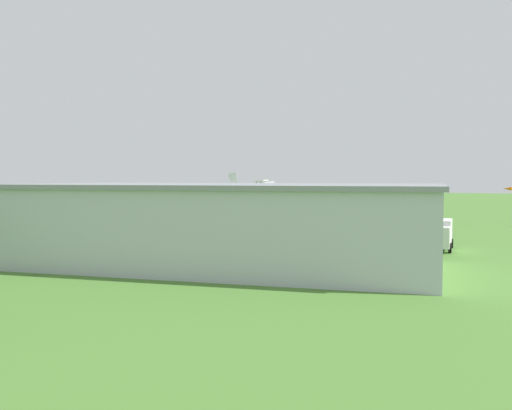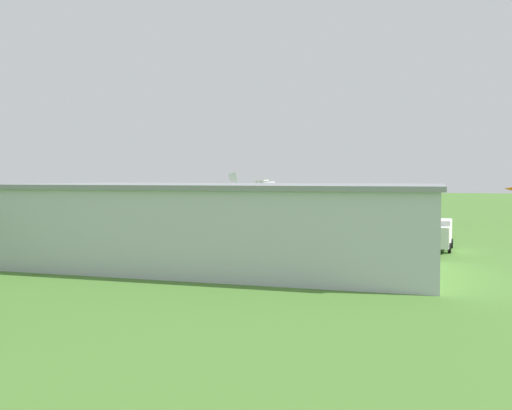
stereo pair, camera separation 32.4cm
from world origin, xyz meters
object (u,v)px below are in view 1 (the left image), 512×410
(person_crossing_taxiway, at_px, (321,234))
(biplane, at_px, (254,188))
(hangar, at_px, (229,225))
(person_near_hangar_door, at_px, (325,235))
(car_black, at_px, (132,234))
(truck_delivery_white, at_px, (439,234))
(car_red, at_px, (32,230))
(windsock, at_px, (508,191))
(car_blue, at_px, (85,231))

(person_crossing_taxiway, bearing_deg, biplane, -45.24)
(hangar, height_order, person_near_hangar_door, hangar)
(car_black, height_order, truck_delivery_white, truck_delivery_white)
(car_red, xyz_separation_m, windsock, (-55.34, -36.07, 4.21))
(truck_delivery_white, height_order, person_near_hangar_door, truck_delivery_white)
(car_black, relative_size, truck_delivery_white, 0.70)
(truck_delivery_white, bearing_deg, person_crossing_taxiway, -15.14)
(hangar, relative_size, car_blue, 7.27)
(truck_delivery_white, distance_m, person_crossing_taxiway, 13.11)
(truck_delivery_white, distance_m, windsock, 34.95)
(hangar, relative_size, person_crossing_taxiway, 19.82)
(car_blue, bearing_deg, car_black, 168.41)
(car_black, distance_m, car_red, 14.11)
(biplane, bearing_deg, person_crossing_taxiway, 134.76)
(person_crossing_taxiway, xyz_separation_m, windsock, (-21.36, -30.25, 4.20))
(truck_delivery_white, relative_size, windsock, 1.12)
(biplane, height_order, truck_delivery_white, biplane)
(hangar, height_order, car_black, hangar)
(truck_delivery_white, height_order, person_crossing_taxiway, truck_delivery_white)
(windsock, bearing_deg, person_crossing_taxiway, 54.78)
(truck_delivery_white, bearing_deg, hangar, 45.55)
(hangar, relative_size, person_near_hangar_door, 20.47)
(car_blue, height_order, windsock, windsock)
(car_red, height_order, windsock, windsock)
(hangar, height_order, car_blue, hangar)
(hangar, bearing_deg, car_red, -23.94)
(car_black, relative_size, windsock, 0.79)
(car_red, relative_size, person_near_hangar_door, 2.48)
(hangar, distance_m, car_blue, 28.18)
(hangar, height_order, windsock, hangar)
(biplane, bearing_deg, car_black, 67.09)
(car_black, relative_size, person_crossing_taxiway, 2.64)
(biplane, bearing_deg, hangar, 105.67)
(hangar, xyz_separation_m, car_blue, (24.03, -14.51, -2.47))
(person_crossing_taxiway, relative_size, windsock, 0.30)
(hangar, height_order, person_crossing_taxiway, hangar)
(car_black, xyz_separation_m, person_near_hangar_door, (-20.59, -5.50, 0.02))
(car_blue, xyz_separation_m, person_near_hangar_door, (-27.88, -4.00, -0.02))
(car_black, bearing_deg, biplane, -112.91)
(biplane, height_order, person_near_hangar_door, biplane)
(hangar, relative_size, car_black, 7.51)
(car_red, bearing_deg, truck_delivery_white, -177.05)
(car_black, height_order, car_red, car_red)
(car_blue, xyz_separation_m, person_crossing_taxiway, (-27.19, -5.00, 0.01))
(car_blue, distance_m, car_red, 6.85)
(car_red, bearing_deg, car_blue, -173.09)
(person_near_hangar_door, bearing_deg, person_crossing_taxiway, -55.10)
(biplane, xyz_separation_m, person_crossing_taxiway, (-12.03, 12.13, -4.83))
(hangar, bearing_deg, car_black, -37.87)
(hangar, xyz_separation_m, truck_delivery_white, (-15.79, -16.09, -1.71))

